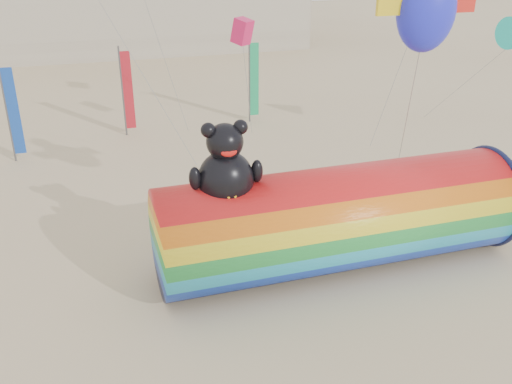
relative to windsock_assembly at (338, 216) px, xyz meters
name	(u,v)px	position (x,y,z in m)	size (l,w,h in m)	color
ground	(255,272)	(-2.91, 0.34, -1.95)	(160.00, 160.00, 0.00)	#CCB58C
windsock_assembly	(338,216)	(0.00, 0.00, 0.00)	(12.72, 3.87, 5.87)	red
kite_handler	(468,210)	(6.13, 0.80, -1.07)	(0.64, 0.42, 1.75)	#4F5056
fabric_bundle	(476,237)	(5.93, -0.15, -1.77)	(2.62, 1.35, 0.41)	#390A0B
festival_banners	(138,93)	(-4.89, 16.20, 0.69)	(14.38, 2.96, 5.20)	#59595E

